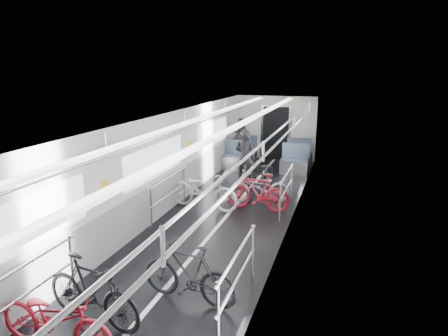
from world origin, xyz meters
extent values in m
cube|color=black|center=(0.00, 0.00, 0.00)|extent=(3.00, 14.00, 0.01)
cube|color=white|center=(0.00, 0.00, 2.40)|extent=(3.00, 14.00, 0.02)
cube|color=silver|center=(-1.50, 0.00, 1.20)|extent=(0.02, 14.00, 2.40)
cube|color=silver|center=(1.50, 0.00, 1.20)|extent=(0.02, 14.00, 2.40)
cube|color=silver|center=(0.00, 7.00, 1.20)|extent=(3.00, 0.02, 2.40)
cube|color=white|center=(0.00, 0.00, 0.01)|extent=(0.08, 13.80, 0.01)
cube|color=gray|center=(-1.47, 0.00, 0.45)|extent=(0.01, 13.90, 0.90)
cube|color=gray|center=(1.47, 0.00, 0.45)|extent=(0.01, 13.90, 0.90)
cube|color=white|center=(-1.47, 0.00, 1.40)|extent=(0.01, 10.80, 0.75)
cube|color=white|center=(1.47, 0.00, 1.40)|extent=(0.01, 10.80, 0.75)
cube|color=white|center=(-0.55, 0.00, 2.34)|extent=(0.14, 13.40, 0.05)
cube|color=white|center=(0.55, 0.00, 2.34)|extent=(0.14, 13.40, 0.05)
cube|color=black|center=(0.00, 6.94, 1.00)|extent=(0.95, 0.10, 2.00)
imported|color=#B31624|center=(-0.66, -4.41, 0.45)|extent=(1.72, 0.66, 0.89)
imported|color=black|center=(-0.55, -3.81, 0.50)|extent=(1.71, 0.76, 0.99)
imported|color=silver|center=(-0.70, 0.98, 0.50)|extent=(1.97, 0.95, 0.99)
imported|color=black|center=(0.50, -2.92, 0.47)|extent=(1.62, 0.63, 0.95)
imported|color=silver|center=(0.51, 1.88, 0.41)|extent=(1.65, 1.00, 0.82)
imported|color=#AD1523|center=(0.60, 1.28, 0.48)|extent=(1.60, 0.47, 0.96)
imported|color=black|center=(0.23, 3.33, 0.40)|extent=(1.01, 1.62, 0.80)
imported|color=black|center=(-0.28, 3.43, 0.83)|extent=(0.65, 0.47, 1.66)
imported|color=#2B282F|center=(-0.95, 5.46, 0.86)|extent=(0.98, 0.85, 1.73)
camera|label=1|loc=(2.62, -7.90, 3.46)|focal=32.00mm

